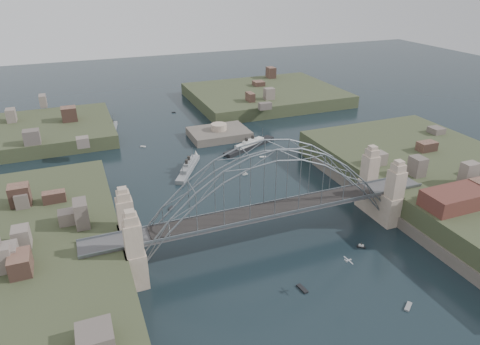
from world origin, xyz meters
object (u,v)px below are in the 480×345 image
bridge (269,195)px  naval_cruiser_near (188,168)px  ocean_liner (250,145)px  fort_island (219,138)px  wharf_shed (463,197)px  naval_cruiser_far (113,129)px

bridge → naval_cruiser_near: (-7.22, 44.82, -11.38)m
bridge → ocean_liner: bridge is taller
fort_island → naval_cruiser_near: 31.71m
fort_island → ocean_liner: ocean_liner is taller
ocean_liner → wharf_shed: bearing=-70.1°
fort_island → naval_cruiser_far: (-37.00, 22.26, 1.25)m
wharf_shed → naval_cruiser_near: (-51.22, 58.82, -9.06)m
bridge → ocean_liner: 59.86m
fort_island → ocean_liner: 15.87m
naval_cruiser_near → naval_cruiser_far: (-17.79, 47.44, -0.04)m
wharf_shed → bridge: bearing=162.3°
naval_cruiser_far → ocean_liner: size_ratio=0.75×
fort_island → wharf_shed: size_ratio=1.10×
bridge → fort_island: bearing=80.3°
fort_island → wharf_shed: (32.00, -84.00, 10.34)m
fort_island → ocean_liner: bearing=-64.7°
naval_cruiser_near → ocean_liner: size_ratio=0.82×
bridge → ocean_liner: size_ratio=3.64×
bridge → naval_cruiser_far: size_ratio=4.82×
bridge → fort_island: (12.00, 70.00, -12.66)m
ocean_liner → fort_island: bearing=115.3°
wharf_shed → fort_island: bearing=110.9°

